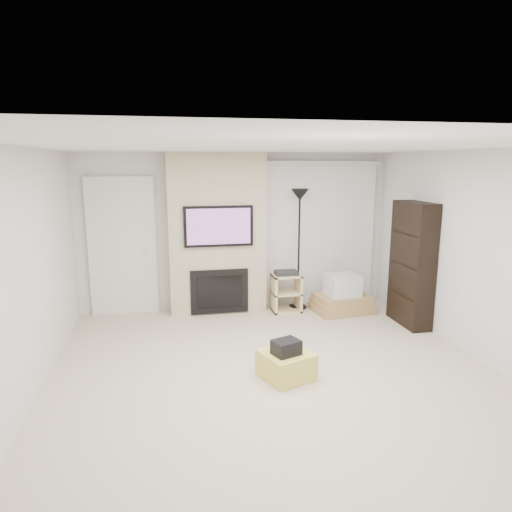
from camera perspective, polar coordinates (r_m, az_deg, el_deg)
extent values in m
cube|color=beige|center=(5.19, 2.73, -15.22)|extent=(5.00, 5.50, 0.00)
cube|color=white|center=(4.64, 3.04, 13.56)|extent=(5.00, 5.50, 0.00)
cube|color=silver|center=(7.41, -2.39, 3.11)|extent=(5.00, 0.00, 2.50)
cube|color=silver|center=(2.35, 20.42, -16.76)|extent=(5.00, 0.00, 2.50)
cube|color=silver|center=(4.81, -27.42, -2.83)|extent=(0.00, 5.50, 2.50)
cube|color=silver|center=(5.89, 27.17, -0.37)|extent=(0.00, 5.50, 2.50)
cube|color=silver|center=(5.51, 5.04, 13.18)|extent=(0.35, 0.18, 0.01)
cube|color=#DCC354|center=(5.18, 3.78, -13.45)|extent=(0.64, 0.64, 0.30)
cube|color=black|center=(5.04, 3.80, -11.32)|extent=(0.34, 0.30, 0.16)
cube|color=tan|center=(7.17, -4.90, 2.79)|extent=(1.50, 0.40, 2.50)
cube|color=black|center=(6.92, -4.70, 3.74)|extent=(1.05, 0.06, 0.62)
cube|color=#764678|center=(6.88, -4.67, 3.70)|extent=(0.96, 0.00, 0.54)
cube|color=black|center=(7.15, -4.58, -4.45)|extent=(0.90, 0.04, 0.70)
cube|color=black|center=(7.13, -4.56, -4.49)|extent=(0.70, 0.02, 0.50)
cube|color=silver|center=(7.34, -16.35, 1.14)|extent=(1.02, 0.08, 2.14)
cube|color=#B8B6B1|center=(7.35, -16.32, 0.81)|extent=(0.90, 0.05, 2.05)
cylinder|color=silver|center=(7.29, -13.68, 0.66)|extent=(0.07, 0.06, 0.07)
cube|color=silver|center=(7.62, 8.28, 11.39)|extent=(1.98, 0.10, 0.08)
cube|color=white|center=(7.72, 8.00, 2.57)|extent=(1.90, 0.03, 2.29)
cylinder|color=black|center=(7.57, 5.24, -6.34)|extent=(0.29, 0.29, 0.03)
cylinder|color=black|center=(7.35, 5.37, 0.43)|extent=(0.03, 0.03, 1.81)
cone|color=black|center=(7.23, 5.51, 7.64)|extent=(0.29, 0.29, 0.18)
cube|color=beige|center=(7.28, 2.22, -4.69)|extent=(0.04, 0.38, 0.60)
cube|color=beige|center=(7.39, 5.32, -4.50)|extent=(0.04, 0.38, 0.60)
cube|color=beige|center=(7.42, 3.75, -6.71)|extent=(0.45, 0.38, 0.03)
cube|color=beige|center=(7.33, 3.78, -4.60)|extent=(0.45, 0.38, 0.03)
cube|color=beige|center=(7.26, 3.81, -2.43)|extent=(0.45, 0.38, 0.03)
cube|color=black|center=(7.25, 3.81, -2.09)|extent=(0.35, 0.25, 0.06)
cube|color=tan|center=(7.49, 10.62, -6.43)|extent=(0.96, 0.76, 0.10)
cube|color=tan|center=(7.46, 10.65, -5.75)|extent=(0.91, 0.71, 0.09)
cube|color=tan|center=(7.44, 10.67, -5.11)|extent=(0.86, 0.67, 0.09)
cube|color=silver|center=(7.38, 10.73, -3.58)|extent=(0.53, 0.48, 0.33)
cube|color=black|center=(6.97, 18.93, -0.97)|extent=(0.30, 0.80, 1.80)
cube|color=black|center=(7.06, 18.55, -4.55)|extent=(0.26, 0.72, 0.02)
cube|color=black|center=(6.96, 18.78, -0.98)|extent=(0.26, 0.72, 0.02)
cube|color=black|center=(6.88, 19.03, 2.68)|extent=(0.26, 0.72, 0.02)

